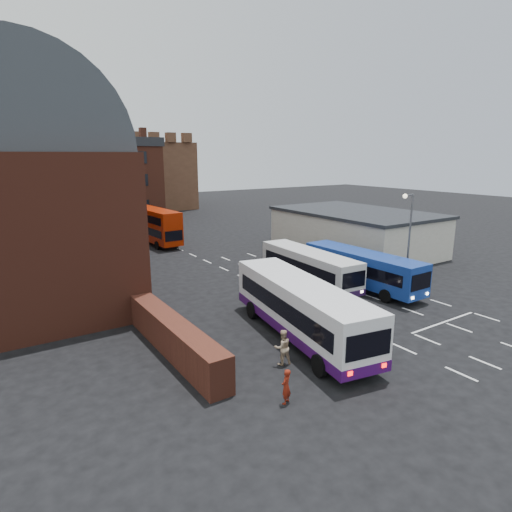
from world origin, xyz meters
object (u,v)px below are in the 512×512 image
bus_blue (362,267)px  street_lamp (408,232)px  bus_white_outbound (301,305)px  bus_white_inbound (309,265)px  pedestrian_red (286,386)px  bus_red_double (154,225)px  pedestrian_beige (283,347)px

bus_blue → street_lamp: 4.16m
bus_white_outbound → bus_white_inbound: size_ratio=1.18×
bus_blue → bus_white_inbound: bearing=-43.4°
bus_blue → pedestrian_red: bearing=32.3°
street_lamp → pedestrian_red: bearing=-156.6°
bus_red_double → pedestrian_beige: size_ratio=5.71×
bus_white_outbound → bus_red_double: size_ratio=1.18×
bus_white_inbound → bus_red_double: (-4.18, 21.97, 0.51)m
street_lamp → bus_red_double: bearing=109.5°
bus_blue → pedestrian_red: 16.95m
pedestrian_red → pedestrian_beige: 3.34m
bus_blue → street_lamp: bearing=137.6°
bus_white_inbound → bus_blue: bus_blue is taller
bus_white_inbound → pedestrian_beige: bus_white_inbound is taller
bus_white_outbound → bus_white_inbound: bus_white_outbound is taller
bus_blue → pedestrian_red: (-14.19, -9.23, -0.89)m
bus_white_inbound → pedestrian_beige: (-9.38, -9.17, -0.72)m
bus_blue → bus_red_double: bus_red_double is taller
bus_white_outbound → bus_blue: (9.61, 4.51, -0.23)m
street_lamp → pedestrian_beige: bearing=-163.3°
bus_white_inbound → bus_blue: (2.92, -2.69, 0.04)m
pedestrian_red → pedestrian_beige: (1.89, 2.75, 0.13)m
bus_blue → bus_red_double: 25.67m
bus_white_inbound → street_lamp: size_ratio=1.39×
bus_white_inbound → bus_red_double: bus_red_double is taller
bus_blue → pedestrian_beige: (-12.30, -6.48, -0.76)m
bus_white_outbound → street_lamp: bearing=21.1°
bus_blue → bus_white_outbound: bearing=24.4°
bus_white_outbound → bus_blue: bearing=34.8°
bus_white_inbound → pedestrian_red: size_ratio=6.75×
bus_blue → street_lamp: street_lamp is taller
bus_white_inbound → pedestrian_beige: size_ratio=5.72×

